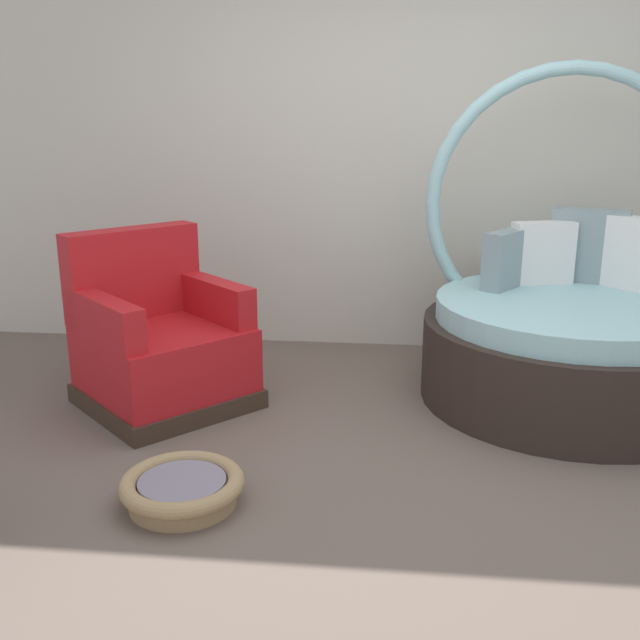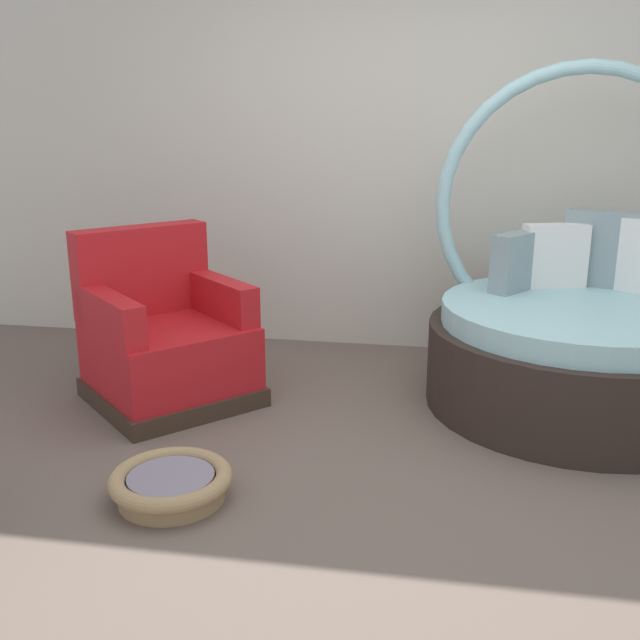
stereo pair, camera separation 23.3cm
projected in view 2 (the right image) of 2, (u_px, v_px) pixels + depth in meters
name	position (u px, v px, depth m)	size (l,w,h in m)	color
ground_plane	(384.00, 485.00, 3.18)	(8.00, 8.00, 0.02)	#66564C
back_wall	(418.00, 120.00, 4.66)	(8.00, 0.12, 3.00)	beige
round_daybed	(578.00, 334.00, 3.98)	(1.60, 1.60, 1.83)	#2D231E
red_armchair	(165.00, 342.00, 4.04)	(1.13, 1.13, 0.94)	#38281E
pet_basket	(171.00, 483.00, 3.03)	(0.51, 0.51, 0.13)	#9E7F56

